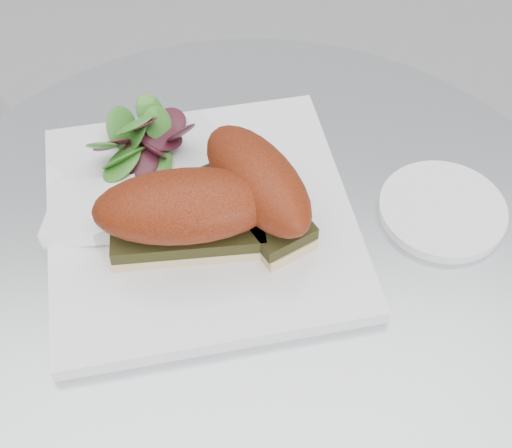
{
  "coord_description": "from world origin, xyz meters",
  "views": [
    {
      "loc": [
        -0.04,
        -0.38,
        1.27
      ],
      "look_at": [
        0.01,
        0.02,
        0.77
      ],
      "focal_mm": 50.0,
      "sensor_mm": 36.0,
      "label": 1
    }
  ],
  "objects_px": {
    "sandwich_right": "(257,186)",
    "saucer": "(442,210)",
    "plate": "(201,218)",
    "sandwich_left": "(186,212)"
  },
  "relations": [
    {
      "from": "plate",
      "to": "sandwich_right",
      "type": "relative_size",
      "value": 1.81
    },
    {
      "from": "plate",
      "to": "saucer",
      "type": "distance_m",
      "value": 0.24
    },
    {
      "from": "saucer",
      "to": "sandwich_right",
      "type": "bearing_deg",
      "value": 178.89
    },
    {
      "from": "sandwich_left",
      "to": "sandwich_right",
      "type": "xyz_separation_m",
      "value": [
        0.07,
        0.02,
        0.0
      ]
    },
    {
      "from": "sandwich_right",
      "to": "saucer",
      "type": "xyz_separation_m",
      "value": [
        0.18,
        -0.0,
        -0.05
      ]
    },
    {
      "from": "sandwich_right",
      "to": "saucer",
      "type": "relative_size",
      "value": 1.28
    },
    {
      "from": "sandwich_left",
      "to": "sandwich_right",
      "type": "relative_size",
      "value": 1.02
    },
    {
      "from": "sandwich_right",
      "to": "plate",
      "type": "bearing_deg",
      "value": -126.22
    },
    {
      "from": "sandwich_left",
      "to": "plate",
      "type": "bearing_deg",
      "value": 70.89
    },
    {
      "from": "plate",
      "to": "saucer",
      "type": "bearing_deg",
      "value": -3.23
    }
  ]
}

